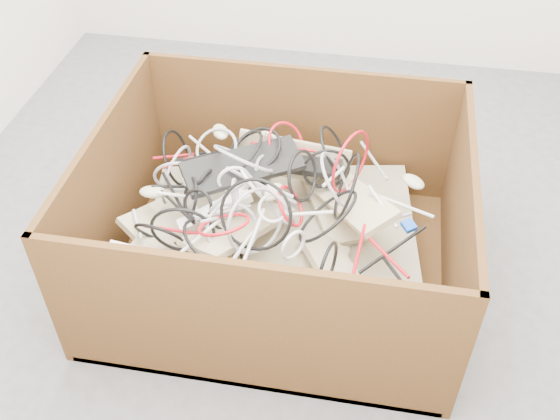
% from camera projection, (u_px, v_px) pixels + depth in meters
% --- Properties ---
extents(ground, '(3.00, 3.00, 0.00)m').
position_uv_depth(ground, '(284.00, 229.00, 2.72)').
color(ground, '#4E4E50').
rests_on(ground, ground).
extents(cardboard_box, '(1.30, 1.08, 0.62)m').
position_uv_depth(cardboard_box, '(274.00, 243.00, 2.45)').
color(cardboard_box, '#38200E').
rests_on(cardboard_box, ground).
extents(keyboard_pile, '(1.02, 0.88, 0.36)m').
position_uv_depth(keyboard_pile, '(276.00, 211.00, 2.39)').
color(keyboard_pile, tan).
rests_on(keyboard_pile, cardboard_box).
extents(mice_scatter, '(1.04, 0.76, 0.17)m').
position_uv_depth(mice_scatter, '(266.00, 200.00, 2.33)').
color(mice_scatter, '#BEBB99').
rests_on(mice_scatter, keyboard_pile).
extents(power_strip_left, '(0.25, 0.20, 0.11)m').
position_uv_depth(power_strip_left, '(215.00, 211.00, 2.29)').
color(power_strip_left, white).
rests_on(power_strip_left, keyboard_pile).
extents(power_strip_right, '(0.25, 0.05, 0.08)m').
position_uv_depth(power_strip_right, '(144.00, 257.00, 2.15)').
color(power_strip_right, white).
rests_on(power_strip_right, keyboard_pile).
extents(vga_plug, '(0.06, 0.06, 0.03)m').
position_uv_depth(vga_plug, '(409.00, 226.00, 2.22)').
color(vga_plug, '#0C3CB6').
rests_on(vga_plug, keyboard_pile).
extents(cable_tangle, '(1.10, 0.90, 0.50)m').
position_uv_depth(cable_tangle, '(257.00, 190.00, 2.29)').
color(cable_tangle, '#95959A').
rests_on(cable_tangle, keyboard_pile).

